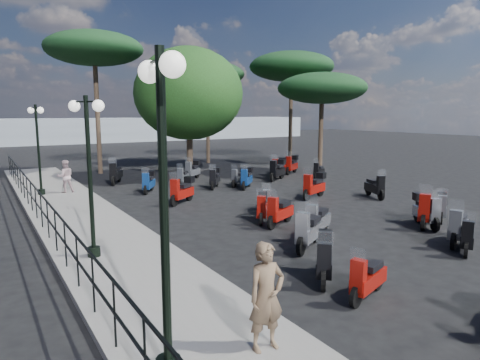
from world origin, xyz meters
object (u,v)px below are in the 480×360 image
scooter_5 (116,174)px  scooter_23 (279,168)px  scooter_14 (427,211)px  pine_2 (94,49)px  woman (266,296)px  scooter_1 (324,259)px  scooter_0 (367,279)px  scooter_21 (314,186)px  lamp_post_2 (38,144)px  pine_1 (292,67)px  scooter_28 (319,171)px  scooter_17 (183,177)px  lamp_post_1 (89,167)px  lamp_post_0 (164,197)px  scooter_20 (426,212)px  scooter_27 (375,187)px  scooter_13 (458,228)px  scooter_7 (317,221)px  scooter_11 (193,171)px  scooter_29 (277,170)px  scooter_3 (280,212)px  scooter_9 (182,191)px  scooter_15 (267,201)px  scooter_10 (215,179)px  scooter_2 (262,208)px  scooter_19 (441,207)px  scooter_30 (292,165)px  scooter_8 (309,231)px  pine_0 (207,75)px  scooter_12 (467,237)px  scooter_22 (239,178)px  scooter_16 (247,179)px  scooter_4 (149,183)px  pedestrian_far (65,176)px  broadleaf_tree (189,94)px

scooter_5 → scooter_23: bearing=-167.6°
scooter_14 → pine_2: bearing=-9.5°
woman → scooter_1: woman is taller
scooter_0 → scooter_21: size_ratio=0.85×
lamp_post_2 → woman: lamp_post_2 is taller
pine_1 → scooter_28: bearing=-115.1°
scooter_17 → lamp_post_1: bearing=95.4°
lamp_post_0 → scooter_20: bearing=22.8°
scooter_27 → lamp_post_2: bearing=-9.2°
lamp_post_2 → scooter_13: size_ratio=2.37×
lamp_post_0 → pine_2: bearing=83.5°
scooter_7 → scooter_20: 3.99m
scooter_11 → scooter_29: bearing=-165.3°
scooter_3 → scooter_9: bearing=-11.5°
scooter_15 → scooter_10: bearing=-61.4°
scooter_28 → scooter_27: bearing=132.1°
scooter_3 → scooter_11: (1.85, 10.51, 0.05)m
scooter_2 → scooter_21: scooter_21 is taller
scooter_1 → scooter_19: size_ratio=0.96×
scooter_28 → scooter_30: 2.29m
scooter_8 → scooter_20: 4.85m
lamp_post_1 → pine_0: bearing=29.9°
scooter_17 → scooter_19: (4.60, -11.50, 0.06)m
scooter_12 → scooter_13: bearing=-68.1°
scooter_23 → lamp_post_1: bearing=92.8°
scooter_17 → scooter_22: 2.93m
scooter_16 → scooter_29: (2.85, 1.26, 0.07)m
pine_2 → pine_1: bearing=-9.4°
scooter_22 → scooter_14: bearing=155.5°
lamp_post_1 → scooter_22: size_ratio=3.01×
scooter_2 → scooter_8: size_ratio=0.82×
lamp_post_2 → woman: (1.22, -15.48, -1.40)m
scooter_4 → scooter_0: bearing=122.6°
pedestrian_far → scooter_7: 12.11m
lamp_post_2 → scooter_16: bearing=-35.8°
woman → pine_2: pine_2 is taller
scooter_16 → lamp_post_1: bearing=82.1°
lamp_post_2 → scooter_5: lamp_post_2 is taller
scooter_15 → scooter_22: (2.13, 5.43, 0.03)m
scooter_4 → broadleaf_tree: 6.77m
scooter_10 → scooter_12: size_ratio=0.95×
scooter_15 → scooter_27: 5.64m
scooter_16 → scooter_28: scooter_16 is taller
scooter_30 → scooter_19: bearing=133.6°
lamp_post_0 → scooter_16: lamp_post_0 is taller
lamp_post_2 → lamp_post_0: bearing=-109.6°
scooter_23 → scooter_28: bearing=-168.0°
scooter_20 → scooter_21: bearing=-60.2°
pine_2 → scooter_9: bearing=-86.6°
scooter_16 → scooter_28: (5.28, 0.60, -0.08)m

